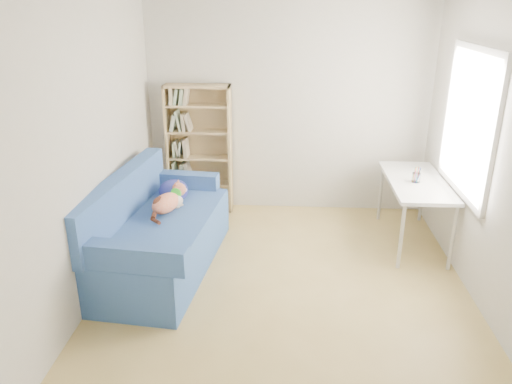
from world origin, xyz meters
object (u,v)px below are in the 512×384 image
bookshelf (200,154)px  desk (416,186)px  sofa (157,234)px  pen_cup (416,176)px

bookshelf → desk: bookshelf is taller
bookshelf → desk: bearing=-17.9°
sofa → desk: (2.73, 0.73, 0.31)m
sofa → bookshelf: size_ratio=1.29×
desk → pen_cup: bearing=-115.0°
sofa → bookshelf: bookshelf is taller
sofa → desk: 2.84m
desk → bookshelf: bearing=162.1°
sofa → desk: bearing=21.1°
bookshelf → pen_cup: (2.51, -0.88, 0.06)m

